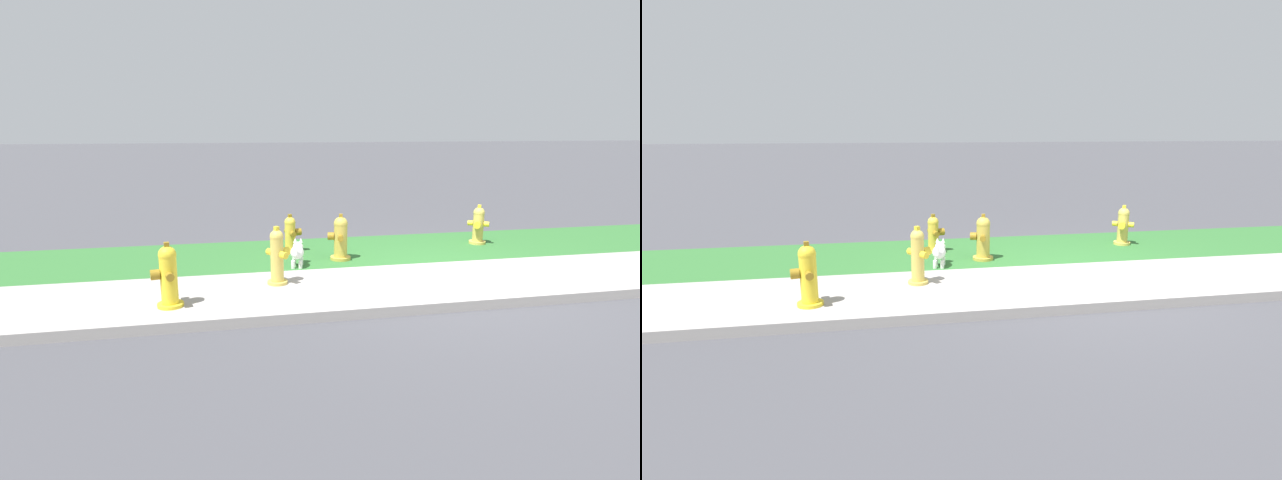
% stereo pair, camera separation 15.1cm
% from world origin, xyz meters
% --- Properties ---
extents(ground_plane, '(120.00, 120.00, 0.00)m').
position_xyz_m(ground_plane, '(0.00, 0.00, 0.00)').
color(ground_plane, '#424247').
extents(sidewalk_pavement, '(18.00, 1.83, 0.01)m').
position_xyz_m(sidewalk_pavement, '(0.00, 0.00, 0.01)').
color(sidewalk_pavement, '#9E9993').
rests_on(sidewalk_pavement, ground).
extents(grass_verge, '(18.00, 2.05, 0.01)m').
position_xyz_m(grass_verge, '(0.00, 1.94, 0.00)').
color(grass_verge, '#2D662D').
rests_on(grass_verge, ground).
extents(street_curb, '(18.00, 0.16, 0.12)m').
position_xyz_m(street_curb, '(0.00, -0.99, 0.06)').
color(street_curb, '#9E9993').
rests_on(street_curb, ground).
extents(fire_hydrant_at_driveway, '(0.33, 0.37, 0.64)m').
position_xyz_m(fire_hydrant_at_driveway, '(-1.84, 2.04, 0.30)').
color(fire_hydrant_at_driveway, gold).
rests_on(fire_hydrant_at_driveway, ground).
extents(fire_hydrant_mid_block, '(0.35, 0.38, 0.77)m').
position_xyz_m(fire_hydrant_mid_block, '(-3.58, -0.27, 0.37)').
color(fire_hydrant_mid_block, yellow).
rests_on(fire_hydrant_mid_block, ground).
extents(fire_hydrant_across_street, '(0.35, 0.34, 0.70)m').
position_xyz_m(fire_hydrant_across_street, '(1.51, 1.98, 0.34)').
color(fire_hydrant_across_street, gold).
rests_on(fire_hydrant_across_street, ground).
extents(fire_hydrant_near_corner, '(0.37, 0.40, 0.73)m').
position_xyz_m(fire_hydrant_near_corner, '(-1.14, 1.41, 0.35)').
color(fire_hydrant_near_corner, gold).
rests_on(fire_hydrant_near_corner, ground).
extents(fire_hydrant_by_grass_verge, '(0.32, 0.34, 0.78)m').
position_xyz_m(fire_hydrant_by_grass_verge, '(-2.25, 0.34, 0.38)').
color(fire_hydrant_by_grass_verge, gold).
rests_on(fire_hydrant_by_grass_verge, ground).
extents(small_white_dog, '(0.26, 0.48, 0.40)m').
position_xyz_m(small_white_dog, '(-1.86, 1.17, 0.22)').
color(small_white_dog, white).
rests_on(small_white_dog, ground).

